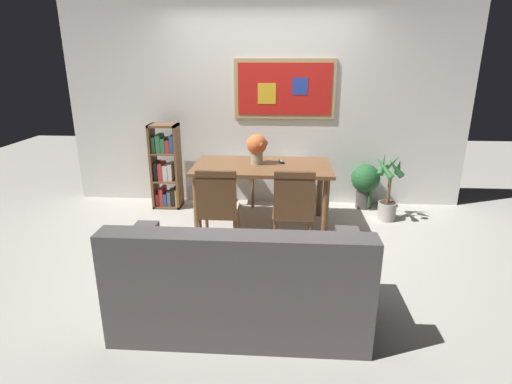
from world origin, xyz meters
The scene contains 13 objects.
ground_plane centered at (0.00, 0.00, 0.00)m, with size 12.00×12.00×0.00m, color #B7B2A8.
wall_back_with_painting centered at (0.01, 1.46, 1.30)m, with size 5.20×0.14×2.60m.
dining_table centered at (0.00, 0.56, 0.64)m, with size 1.56×0.87×0.74m.
dining_chair_far_right centered at (0.36, 1.34, 0.54)m, with size 0.40×0.41×0.91m.
dining_chair_near_left centered at (-0.39, -0.24, 0.54)m, with size 0.40×0.41×0.91m.
dining_chair_near_right centered at (0.34, -0.23, 0.54)m, with size 0.40×0.41×0.91m.
dining_chair_far_left centered at (-0.32, 1.39, 0.54)m, with size 0.40×0.41×0.91m.
leather_couch centered at (-0.06, -1.33, 0.31)m, with size 1.80×0.84×0.84m.
bookshelf centered at (-1.28, 1.13, 0.51)m, with size 0.36×0.28×1.10m.
potted_ivy centered at (1.32, 1.24, 0.35)m, with size 0.37×0.37×0.59m.
potted_palm centered at (1.51, 0.83, 0.36)m, with size 0.38×0.39×0.83m.
flower_vase centered at (-0.06, 0.60, 0.94)m, with size 0.24×0.23×0.34m.
tv_remote centered at (0.22, 0.69, 0.75)m, with size 0.07×0.16×0.02m.
Camera 1 is at (0.22, -3.92, 1.90)m, focal length 28.53 mm.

